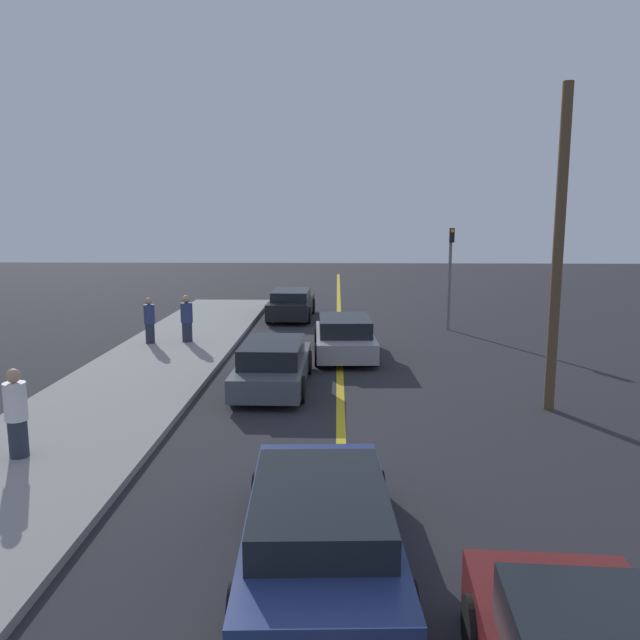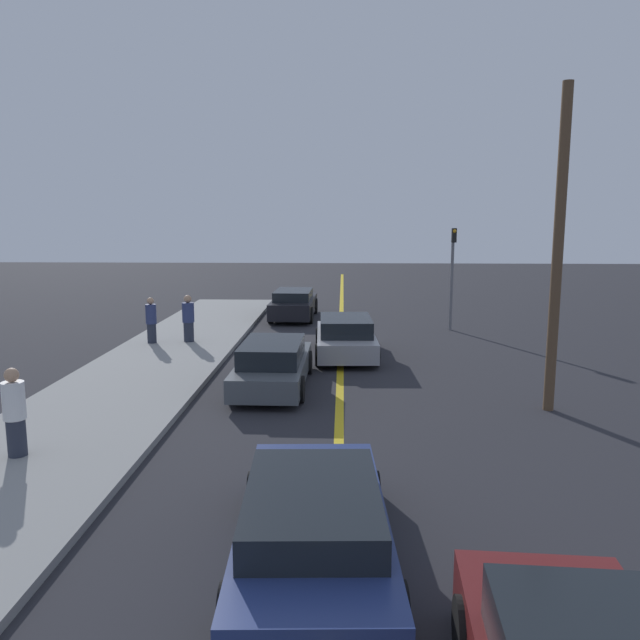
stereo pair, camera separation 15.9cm
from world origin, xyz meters
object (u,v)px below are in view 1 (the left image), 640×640
object	(u,v)px
car_oncoming_far	(291,304)
pedestrian_by_sign	(187,319)
pedestrian_far_standing	(150,321)
car_far_distant	(273,365)
traffic_light	(450,268)
car_ahead_center	(320,524)
pedestrian_mid_group	(16,414)
car_parked_left_lot	(345,337)
utility_pole	(558,252)

from	to	relation	value
car_oncoming_far	pedestrian_by_sign	size ratio (longest dim) A/B	2.75
pedestrian_far_standing	pedestrian_by_sign	size ratio (longest dim) A/B	0.97
car_far_distant	traffic_light	size ratio (longest dim) A/B	1.15
car_ahead_center	pedestrian_by_sign	xyz separation A→B (m)	(-5.02, 13.78, 0.39)
car_far_distant	pedestrian_mid_group	world-z (taller)	pedestrian_mid_group
car_oncoming_far	pedestrian_mid_group	world-z (taller)	pedestrian_mid_group
car_ahead_center	car_parked_left_lot	size ratio (longest dim) A/B	1.09
car_far_distant	utility_pole	xyz separation A→B (m)	(6.65, -1.73, 3.06)
car_ahead_center	traffic_light	size ratio (longest dim) A/B	1.20
car_parked_left_lot	pedestrian_by_sign	size ratio (longest dim) A/B	2.71
pedestrian_far_standing	pedestrian_by_sign	distance (m)	1.25
utility_pole	pedestrian_far_standing	bearing A→B (deg)	149.52
car_oncoming_far	utility_pole	xyz separation A→B (m)	(6.99, -13.06, 3.04)
pedestrian_mid_group	pedestrian_far_standing	xyz separation A→B (m)	(-0.67, 10.32, -0.03)
car_parked_left_lot	car_oncoming_far	xyz separation A→B (m)	(-2.27, 7.53, 0.01)
pedestrian_by_sign	utility_pole	world-z (taller)	utility_pole
car_ahead_center	car_parked_left_lot	distance (m)	12.30
pedestrian_by_sign	traffic_light	bearing A→B (deg)	19.06
car_oncoming_far	traffic_light	bearing A→B (deg)	-21.08
car_oncoming_far	utility_pole	size ratio (longest dim) A/B	0.61
car_far_distant	pedestrian_mid_group	xyz separation A→B (m)	(-4.10, -5.32, 0.35)
car_ahead_center	car_parked_left_lot	xyz separation A→B (m)	(0.46, 12.29, 0.07)
car_parked_left_lot	car_oncoming_far	size ratio (longest dim) A/B	0.98
car_far_distant	pedestrian_by_sign	size ratio (longest dim) A/B	2.83
traffic_light	pedestrian_far_standing	bearing A→B (deg)	-161.51
car_parked_left_lot	pedestrian_far_standing	bearing A→B (deg)	167.73
car_far_distant	pedestrian_by_sign	world-z (taller)	pedestrian_by_sign
pedestrian_by_sign	utility_pole	distance (m)	12.68
car_oncoming_far	pedestrian_mid_group	xyz separation A→B (m)	(-3.76, -16.65, 0.32)
car_far_distant	pedestrian_far_standing	distance (m)	6.92
car_oncoming_far	pedestrian_by_sign	xyz separation A→B (m)	(-3.21, -6.04, 0.31)
car_ahead_center	car_oncoming_far	distance (m)	19.90
pedestrian_far_standing	utility_pole	distance (m)	13.53
car_parked_left_lot	traffic_light	bearing A→B (deg)	46.98
utility_pole	car_ahead_center	bearing A→B (deg)	-127.45
car_parked_left_lot	car_oncoming_far	distance (m)	7.87
pedestrian_mid_group	utility_pole	bearing A→B (deg)	18.49
pedestrian_by_sign	utility_pole	xyz separation A→B (m)	(10.20, -7.02, 2.73)
pedestrian_mid_group	car_far_distant	bearing A→B (deg)	52.38
car_ahead_center	pedestrian_mid_group	size ratio (longest dim) A/B	2.93
car_ahead_center	pedestrian_by_sign	bearing A→B (deg)	107.39
car_oncoming_far	pedestrian_far_standing	size ratio (longest dim) A/B	2.84
pedestrian_far_standing	utility_pole	xyz separation A→B (m)	(11.42, -6.72, 2.74)
car_ahead_center	pedestrian_far_standing	distance (m)	14.86
traffic_light	pedestrian_mid_group	bearing A→B (deg)	-126.20
car_far_distant	car_parked_left_lot	size ratio (longest dim) A/B	1.05
car_parked_left_lot	traffic_light	world-z (taller)	traffic_light
car_parked_left_lot	pedestrian_by_sign	bearing A→B (deg)	162.59
car_oncoming_far	pedestrian_by_sign	distance (m)	6.84
traffic_light	utility_pole	distance (m)	10.45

